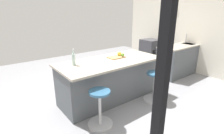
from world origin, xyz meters
The scene contains 11 objects.
ground_plane centered at (0.00, 0.00, 0.00)m, with size 8.16×8.16×0.00m, color gray.
interior_partition_left centered at (-3.14, 0.00, 1.48)m, with size 0.15×4.90×2.97m.
sink_cabinet centered at (-2.79, 0.19, 0.46)m, with size 2.01×0.60×1.18m.
oven_range centered at (-2.79, -1.17, 0.44)m, with size 0.60×0.61×0.87m.
kitchen_island centered at (0.07, 0.13, 0.45)m, with size 2.23×1.00×0.90m.
stool_by_window centered at (-0.63, 0.81, 0.31)m, with size 0.44×0.44×0.65m.
stool_middle centered at (0.77, 0.81, 0.31)m, with size 0.44×0.44×0.65m.
cutting_board centered at (-0.16, 0.08, 0.91)m, with size 0.36×0.24×0.02m, color tan.
apple_green centered at (-0.29, 0.14, 0.95)m, with size 0.07×0.07×0.07m, color #609E2D.
apple_yellow centered at (-0.28, 0.05, 0.96)m, with size 0.09×0.09×0.09m, color gold.
water_bottle centered at (0.82, 0.01, 1.02)m, with size 0.06×0.06×0.31m.
Camera 1 is at (2.17, 2.96, 1.91)m, focal length 27.81 mm.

